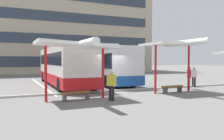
{
  "coord_description": "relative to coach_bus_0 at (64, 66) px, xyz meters",
  "views": [
    {
      "loc": [
        -6.43,
        -14.67,
        2.11
      ],
      "look_at": [
        1.02,
        1.88,
        1.4
      ],
      "focal_mm": 37.61,
      "sensor_mm": 36.0,
      "label": 1
    }
  ],
  "objects": [
    {
      "name": "coach_bus_0",
      "position": [
        0.0,
        0.0,
        0.0
      ],
      "size": [
        2.86,
        12.32,
        3.61
      ],
      "color": "silver",
      "rests_on": "ground"
    },
    {
      "name": "terminal_building",
      "position": [
        1.95,
        25.23,
        9.28
      ],
      "size": [
        38.71,
        13.94,
        24.63
      ],
      "color": "tan",
      "rests_on": "ground"
    },
    {
      "name": "waiting_passenger_3",
      "position": [
        0.52,
        -8.88,
        -0.76
      ],
      "size": [
        0.47,
        0.49,
        1.59
      ],
      "color": "black",
      "rests_on": "ground"
    },
    {
      "name": "platform_kerb",
      "position": [
        1.93,
        -5.54,
        -1.61
      ],
      "size": [
        44.0,
        0.24,
        0.12
      ],
      "primitive_type": "cube",
      "color": "#ADADA8",
      "rests_on": "ground"
    },
    {
      "name": "lane_stripe_1",
      "position": [
        1.93,
        0.86,
        -1.67
      ],
      "size": [
        0.16,
        14.0,
        0.01
      ],
      "primitive_type": "cube",
      "color": "white",
      "rests_on": "ground"
    },
    {
      "name": "waiting_passenger_1",
      "position": [
        7.9,
        -6.54,
        -0.67
      ],
      "size": [
        0.46,
        0.53,
        1.71
      ],
      "color": "brown",
      "rests_on": "ground"
    },
    {
      "name": "coach_bus_1",
      "position": [
        3.72,
        0.85,
        -0.01
      ],
      "size": [
        2.7,
        12.28,
        3.59
      ],
      "color": "silver",
      "rests_on": "ground"
    },
    {
      "name": "lane_stripe_0",
      "position": [
        -1.82,
        0.86,
        -1.67
      ],
      "size": [
        0.16,
        14.0,
        0.01
      ],
      "primitive_type": "cube",
      "color": "white",
      "rests_on": "ground"
    },
    {
      "name": "lane_stripe_2",
      "position": [
        5.68,
        0.86,
        -1.67
      ],
      "size": [
        0.16,
        14.0,
        0.01
      ],
      "primitive_type": "cube",
      "color": "white",
      "rests_on": "ground"
    },
    {
      "name": "bench_3",
      "position": [
        5.55,
        -7.59,
        -1.34
      ],
      "size": [
        1.65,
        0.6,
        0.45
      ],
      "color": "brown",
      "rests_on": "ground"
    },
    {
      "name": "ground_plane",
      "position": [
        1.93,
        -5.42,
        -1.67
      ],
      "size": [
        160.0,
        160.0,
        0.0
      ],
      "primitive_type": "plane",
      "color": "slate"
    },
    {
      "name": "waiting_passenger_2",
      "position": [
        9.23,
        -5.65,
        -0.75
      ],
      "size": [
        0.5,
        0.47,
        1.61
      ],
      "color": "black",
      "rests_on": "ground"
    },
    {
      "name": "waiting_shelter_2",
      "position": [
        5.55,
        -7.85,
        1.47
      ],
      "size": [
        3.73,
        4.37,
        3.39
      ],
      "color": "red",
      "rests_on": "ground"
    },
    {
      "name": "bench_2",
      "position": [
        -1.11,
        -7.89,
        -1.34
      ],
      "size": [
        1.66,
        0.64,
        0.45
      ],
      "color": "brown",
      "rests_on": "ground"
    },
    {
      "name": "waiting_shelter_1",
      "position": [
        -1.11,
        -8.09,
        1.21
      ],
      "size": [
        4.14,
        4.42,
        3.14
      ],
      "color": "red",
      "rests_on": "ground"
    }
  ]
}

